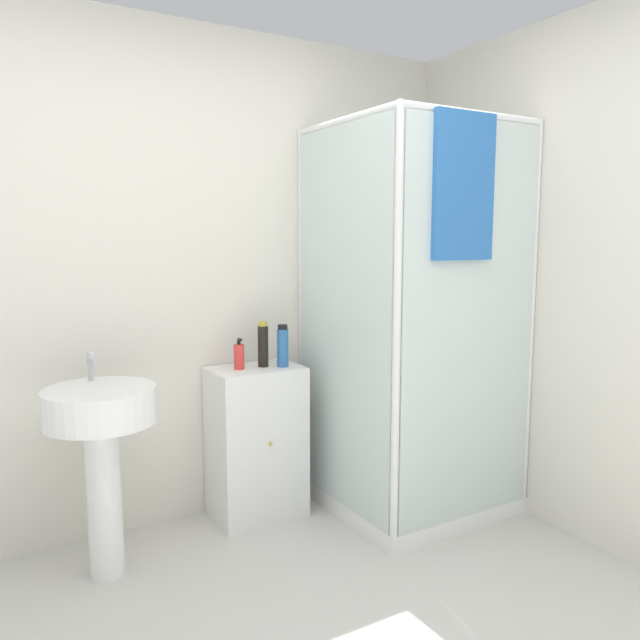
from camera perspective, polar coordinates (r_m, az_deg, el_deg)
wall_back at (r=3.20m, az=-14.65°, el=3.60°), size 6.40×0.06×2.50m
shower_enclosure at (r=3.35m, az=8.22°, el=-7.96°), size 0.89×0.92×2.03m
vanity_cabinet at (r=3.33m, az=-5.83°, el=-11.02°), size 0.46×0.34×0.79m
sink at (r=2.84m, az=-19.38°, el=-9.88°), size 0.47×0.47×0.96m
soap_dispenser at (r=3.19m, az=-7.41°, el=-3.31°), size 0.05×0.05×0.16m
shampoo_bottle_tall_black at (r=3.23m, az=-5.23°, el=-2.26°), size 0.05×0.05×0.24m
shampoo_bottle_blue at (r=3.22m, az=-3.43°, el=-2.41°), size 0.06×0.06×0.22m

